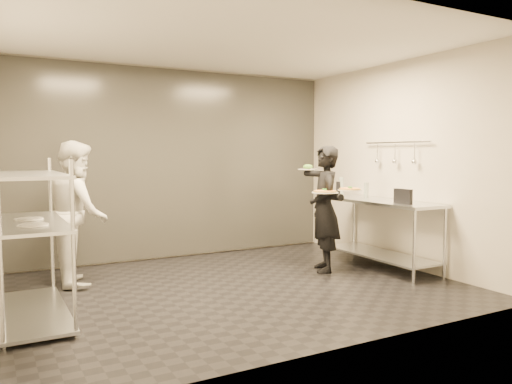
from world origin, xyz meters
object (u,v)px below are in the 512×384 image
salad_plate (308,168)px  prep_counter (380,222)px  bottle_green (341,187)px  waiter (325,209)px  pizza_plate_near (325,192)px  pizza_plate_far (350,189)px  bottle_clear (366,190)px  bottle_dark (338,189)px  pass_rack (30,237)px  chef (78,213)px  pos_monitor (403,196)px

salad_plate → prep_counter: bearing=-33.3°
salad_plate → bottle_green: 0.87m
waiter → pizza_plate_near: waiter is taller
pizza_plate_far → bottle_green: bottle_green is taller
pizza_plate_far → salad_plate: bearing=112.5°
bottle_clear → pizza_plate_near: bearing=-161.4°
bottle_green → bottle_dark: bottle_green is taller
pass_rack → bottle_clear: bearing=4.5°
pass_rack → bottle_dark: pass_rack is taller
chef → pos_monitor: (3.61, -1.62, 0.17)m
prep_counter → pizza_plate_far: (-0.58, -0.05, 0.46)m
pizza_plate_far → bottle_clear: (0.62, 0.39, -0.06)m
waiter → bottle_clear: 0.85m
pizza_plate_near → bottle_clear: bottle_clear is taller
chef → pos_monitor: bearing=-110.3°
waiter → pizza_plate_far: size_ratio=5.32×
pos_monitor → bottle_clear: (0.16, 0.86, 0.01)m
chef → pos_monitor: chef is taller
pass_rack → chef: bearing=61.4°
bottle_dark → pass_rack: bearing=-169.3°
prep_counter → waiter: waiter is taller
pizza_plate_near → pos_monitor: pos_monitor is taller
prep_counter → bottle_dark: size_ratio=8.39×
bottle_green → salad_plate: bearing=-161.5°
bottle_clear → bottle_dark: bottle_clear is taller
salad_plate → bottle_green: size_ratio=1.00×
pass_rack → prep_counter: 4.33m
chef → salad_plate: 3.00m
pizza_plate_far → salad_plate: salad_plate is taller
waiter → bottle_clear: waiter is taller
waiter → bottle_dark: size_ratio=7.68×
pos_monitor → bottle_dark: (0.02, 1.32, 0.01)m
bottle_dark → pizza_plate_near: bearing=-136.3°
prep_counter → bottle_dark: 0.90m
pizza_plate_near → pos_monitor: size_ratio=1.27×
pass_rack → bottle_clear: size_ratio=7.36×
pizza_plate_far → bottle_dark: 0.98m
bottle_clear → pizza_plate_far: bearing=-147.4°
pos_monitor → salad_plate: bearing=120.7°
pizza_plate_near → pos_monitor: 0.96m
waiter → salad_plate: bearing=-148.7°
chef → bottle_green: chef is taller
chef → bottle_dark: size_ratio=7.91×
pizza_plate_far → bottle_dark: bearing=60.7°
pizza_plate_far → bottle_green: bearing=58.0°
prep_counter → pass_rack: bearing=-180.0°
pos_monitor → bottle_clear: bottle_clear is taller
pass_rack → pizza_plate_near: bearing=0.4°
salad_plate → bottle_clear: salad_plate is taller
waiter → chef: 3.08m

